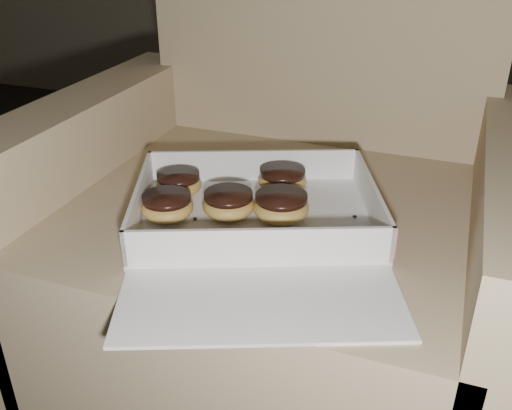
{
  "coord_description": "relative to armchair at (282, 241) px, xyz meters",
  "views": [
    {
      "loc": [
        1.25,
        -0.11,
        0.86
      ],
      "look_at": [
        0.97,
        0.64,
        0.44
      ],
      "focal_mm": 40.0,
      "sensor_mm": 36.0,
      "label": 1
    }
  ],
  "objects": [
    {
      "name": "bakery_box",
      "position": [
        0.02,
        -0.18,
        0.13
      ],
      "size": [
        0.5,
        0.54,
        0.06
      ],
      "rotation": [
        0.0,
        0.0,
        0.38
      ],
      "color": "white",
      "rests_on": "armchair"
    },
    {
      "name": "crumb_d",
      "position": [
        -0.09,
        -0.19,
        0.13
      ],
      "size": [
        0.01,
        0.01,
        0.0
      ],
      "primitive_type": "ellipsoid",
      "color": "black",
      "rests_on": "bakery_box"
    },
    {
      "name": "donut_e",
      "position": [
        -0.13,
        -0.2,
        0.15
      ],
      "size": [
        0.08,
        0.08,
        0.04
      ],
      "color": "gold",
      "rests_on": "bakery_box"
    },
    {
      "name": "donut_b",
      "position": [
        -0.15,
        -0.12,
        0.15
      ],
      "size": [
        0.08,
        0.08,
        0.04
      ],
      "color": "gold",
      "rests_on": "bakery_box"
    },
    {
      "name": "donut_c",
      "position": [
        0.01,
        -0.05,
        0.15
      ],
      "size": [
        0.08,
        0.08,
        0.04
      ],
      "color": "gold",
      "rests_on": "bakery_box"
    },
    {
      "name": "donut_a",
      "position": [
        -0.04,
        -0.16,
        0.15
      ],
      "size": [
        0.08,
        0.08,
        0.04
      ],
      "color": "gold",
      "rests_on": "bakery_box"
    },
    {
      "name": "donut_d",
      "position": [
        0.04,
        -0.14,
        0.15
      ],
      "size": [
        0.09,
        0.09,
        0.04
      ],
      "color": "gold",
      "rests_on": "bakery_box"
    },
    {
      "name": "crumb_a",
      "position": [
        0.14,
        -0.17,
        0.13
      ],
      "size": [
        0.01,
        0.01,
        0.0
      ],
      "primitive_type": "ellipsoid",
      "color": "black",
      "rests_on": "bakery_box"
    },
    {
      "name": "armchair",
      "position": [
        0.0,
        0.0,
        0.0
      ],
      "size": [
        0.88,
        0.74,
        0.92
      ],
      "color": "tan",
      "rests_on": "floor"
    },
    {
      "name": "crumb_c",
      "position": [
        0.17,
        -0.15,
        0.13
      ],
      "size": [
        0.01,
        0.01,
        0.0
      ],
      "primitive_type": "ellipsoid",
      "color": "black",
      "rests_on": "bakery_box"
    },
    {
      "name": "crumb_b",
      "position": [
        0.15,
        -0.1,
        0.13
      ],
      "size": [
        0.01,
        0.01,
        0.0
      ],
      "primitive_type": "ellipsoid",
      "color": "black",
      "rests_on": "bakery_box"
    }
  ]
}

